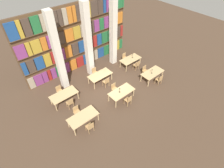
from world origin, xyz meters
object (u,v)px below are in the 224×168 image
object	(u,v)px
chair_3	(114,88)
reading_table_4	(100,75)
chair_2	(128,100)
chair_4	(159,79)
chair_10	(137,65)
pillar_right	(113,32)
chair_8	(106,82)
reading_table_3	(64,95)
reading_table_0	(83,117)
chair_5	(145,70)
reading_table_5	(131,60)
reading_table_2	(152,73)
desk_lamp_1	(152,71)
chair_11	(125,57)
chair_1	(77,112)
chair_7	(60,91)
chair_6	(70,103)
desk_lamp_2	(133,55)
chair_0	(90,127)
pillar_left	(58,54)
desk_lamp_0	(120,89)
chair_9	(95,72)
pillar_center	(88,42)

from	to	relation	value
chair_3	reading_table_4	xyz separation A→B (m)	(-0.01, 1.75, 0.16)
chair_2	chair_4	world-z (taller)	same
chair_2	chair_10	world-z (taller)	same
pillar_right	chair_8	size ratio (longest dim) A/B	6.72
reading_table_3	reading_table_4	bearing A→B (deg)	1.38
reading_table_0	chair_2	size ratio (longest dim) A/B	2.15
chair_3	chair_5	size ratio (longest dim) A/B	1.00
chair_5	reading_table_5	world-z (taller)	chair_5
reading_table_2	desk_lamp_1	distance (m)	0.38
chair_8	chair_3	bearing A→B (deg)	-90.85
chair_5	chair_11	world-z (taller)	same
chair_1	chair_5	xyz separation A→B (m)	(6.74, 0.06, 0.00)
chair_1	chair_11	distance (m)	7.23
chair_2	reading_table_2	xyz separation A→B (m)	(3.43, 0.74, 0.16)
chair_8	reading_table_5	xyz separation A→B (m)	(3.39, 0.75, 0.16)
chair_3	reading_table_5	xyz separation A→B (m)	(3.40, 1.74, 0.16)
pillar_right	chair_7	world-z (taller)	pillar_right
chair_11	chair_6	bearing A→B (deg)	13.32
reading_table_0	desk_lamp_1	xyz separation A→B (m)	(6.61, 0.04, 0.35)
reading_table_0	chair_8	world-z (taller)	chair_8
chair_8	desk_lamp_2	distance (m)	3.78
reading_table_5	chair_11	bearing A→B (deg)	88.33
pillar_right	chair_0	bearing A→B (deg)	-141.12
chair_5	chair_6	size ratio (longest dim) A/B	1.00
reading_table_3	chair_7	size ratio (longest dim) A/B	2.15
reading_table_2	desk_lamp_1	xyz separation A→B (m)	(-0.15, -0.02, 0.35)
reading_table_5	pillar_left	bearing A→B (deg)	166.18
chair_5	desk_lamp_1	world-z (taller)	desk_lamp_1
chair_6	desk_lamp_1	bearing A→B (deg)	-14.53
desk_lamp_0	reading_table_4	xyz separation A→B (m)	(0.11, 2.46, -0.35)
pillar_right	chair_5	distance (m)	4.15
desk_lamp_0	reading_table_3	size ratio (longest dim) A/B	0.21
desk_lamp_1	reading_table_5	world-z (taller)	desk_lamp_1
reading_table_0	reading_table_2	xyz separation A→B (m)	(6.76, 0.06, 0.00)
reading_table_3	chair_10	size ratio (longest dim) A/B	2.15
chair_7	chair_8	world-z (taller)	same
chair_7	chair_10	distance (m)	6.86
reading_table_0	reading_table_5	world-z (taller)	same
chair_9	desk_lamp_2	distance (m)	3.76
chair_3	chair_8	world-z (taller)	same
chair_2	desk_lamp_0	xyz separation A→B (m)	(-0.12, 0.81, 0.51)
pillar_left	chair_5	world-z (taller)	pillar_left
reading_table_0	desk_lamp_2	world-z (taller)	desk_lamp_2
pillar_right	chair_11	size ratio (longest dim) A/B	6.72
reading_table_0	chair_5	world-z (taller)	chair_5
reading_table_4	chair_5	bearing A→B (deg)	-27.29
chair_8	chair_10	distance (m)	3.41
pillar_center	reading_table_4	world-z (taller)	pillar_center
reading_table_3	chair_2	bearing A→B (deg)	-43.98
reading_table_3	chair_11	size ratio (longest dim) A/B	2.15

